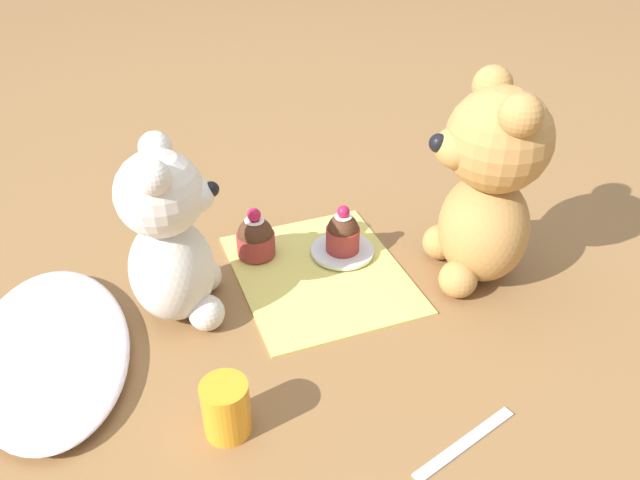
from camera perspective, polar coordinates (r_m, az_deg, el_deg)
name	(u,v)px	position (r m, az deg, el deg)	size (l,w,h in m)	color
ground_plane	(320,274)	(0.85, 0.00, -3.12)	(4.00, 4.00, 0.00)	olive
knitted_placemat	(320,272)	(0.85, 0.00, -2.96)	(0.26, 0.22, 0.01)	#E0D166
tulle_cloth	(51,349)	(0.78, -23.37, -9.15)	(0.30, 0.17, 0.03)	silver
teddy_bear_cream	(170,240)	(0.75, -13.54, 0.03)	(0.13, 0.12, 0.23)	silver
teddy_bear_tan	(488,185)	(0.80, 15.08, 4.88)	(0.15, 0.15, 0.27)	#B78447
cupcake_near_cream_bear	(256,237)	(0.87, -5.91, 0.24)	(0.05, 0.05, 0.07)	#993333
saucer_plate	(342,251)	(0.88, 2.06, -0.98)	(0.09, 0.09, 0.01)	silver
cupcake_near_tan_bear	(343,233)	(0.86, 2.10, 0.65)	(0.05, 0.05, 0.07)	#993333
juice_glass	(226,408)	(0.64, -8.59, -14.96)	(0.05, 0.05, 0.06)	orange
teaspoon	(465,442)	(0.66, 13.13, -17.59)	(0.13, 0.01, 0.01)	silver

